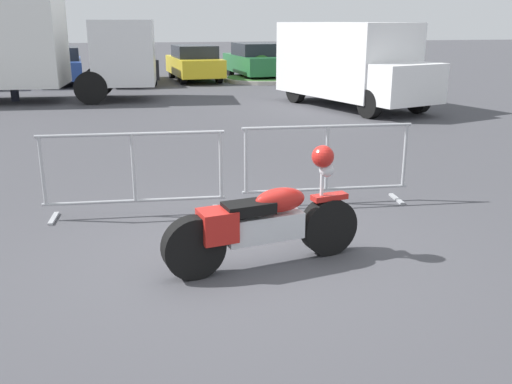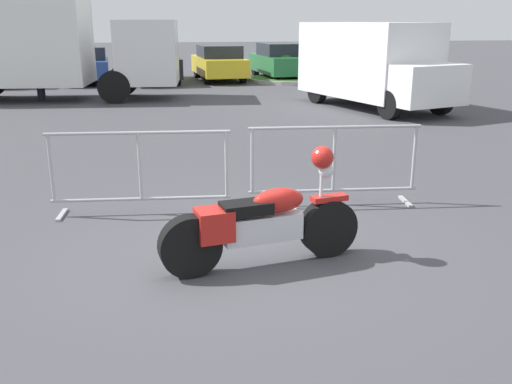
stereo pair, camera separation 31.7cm
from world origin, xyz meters
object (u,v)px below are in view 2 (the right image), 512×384
object	(u,v)px
crowd_barrier_far	(334,164)
parked_car_yellow	(219,63)
parked_car_black	(153,62)
parked_car_green	(280,61)
parked_car_white	(15,66)
pedestrian	(39,69)
parked_car_blue	(86,64)
motorcycle	(262,223)
box_truck	(33,45)
crowd_barrier_near	(140,172)
delivery_van	(372,63)

from	to	relation	value
crowd_barrier_far	parked_car_yellow	world-z (taller)	parked_car_yellow
parked_car_black	parked_car_yellow	bearing A→B (deg)	-89.13
parked_car_yellow	parked_car_green	distance (m)	2.64
parked_car_white	pedestrian	xyz separation A→B (m)	(1.84, -4.72, 0.24)
parked_car_white	parked_car_blue	size ratio (longest dim) A/B	0.97
motorcycle	crowd_barrier_far	world-z (taller)	motorcycle
box_truck	crowd_barrier_far	bearing A→B (deg)	-58.38
crowd_barrier_near	parked_car_green	world-z (taller)	parked_car_green
crowd_barrier_near	delivery_van	size ratio (longest dim) A/B	0.42
parked_car_blue	parked_car_green	distance (m)	7.85
motorcycle	parked_car_blue	size ratio (longest dim) A/B	0.49
crowd_barrier_far	pedestrian	xyz separation A→B (m)	(-6.01, 11.62, 0.37)
motorcycle	parked_car_black	distance (m)	18.15
crowd_barrier_far	parked_car_white	size ratio (longest dim) A/B	0.55
crowd_barrier_near	parked_car_yellow	size ratio (longest dim) A/B	0.53
crowd_barrier_far	parked_car_green	size ratio (longest dim) A/B	0.51
crowd_barrier_far	box_truck	distance (m)	13.05
crowd_barrier_far	parked_car_white	bearing A→B (deg)	115.66
crowd_barrier_near	box_truck	world-z (taller)	box_truck
box_truck	delivery_van	bearing A→B (deg)	-13.99
parked_car_white	parked_car_yellow	size ratio (longest dim) A/B	0.96
parked_car_blue	crowd_barrier_far	bearing A→B (deg)	-167.57
parked_car_white	parked_car_yellow	xyz separation A→B (m)	(7.84, 0.25, 0.03)
motorcycle	parked_car_green	xyz separation A→B (m)	(3.86, 18.73, 0.29)
crowd_barrier_far	crowd_barrier_near	bearing A→B (deg)	180.00
motorcycle	parked_car_black	world-z (taller)	parked_car_black
parked_car_blue	pedestrian	world-z (taller)	pedestrian
parked_car_white	parked_car_blue	bearing A→B (deg)	-90.64
crowd_barrier_far	parked_car_white	distance (m)	18.12
delivery_van	parked_car_yellow	size ratio (longest dim) A/B	1.26
motorcycle	pedestrian	xyz separation A→B (m)	(-4.75, 13.41, 0.47)
box_truck	pedestrian	distance (m)	0.73
crowd_barrier_near	parked_car_green	distance (m)	17.69
parked_car_blue	parked_car_yellow	size ratio (longest dim) A/B	0.99
delivery_van	parked_car_black	world-z (taller)	delivery_van
crowd_barrier_near	parked_car_black	world-z (taller)	parked_car_black
delivery_van	parked_car_yellow	xyz separation A→B (m)	(-3.53, 8.15, -0.53)
delivery_van	parked_car_white	distance (m)	13.86
parked_car_blue	pedestrian	xyz separation A→B (m)	(-0.78, -4.92, 0.22)
parked_car_black	parked_car_yellow	size ratio (longest dim) A/B	1.08
crowd_barrier_near	parked_car_blue	distance (m)	16.76
motorcycle	parked_car_green	size ratio (longest dim) A/B	0.47
crowd_barrier_near	parked_car_white	bearing A→B (deg)	108.10
crowd_barrier_near	delivery_van	bearing A→B (deg)	54.39
crowd_barrier_far	pedestrian	bearing A→B (deg)	117.35
parked_car_yellow	pedestrian	bearing A→B (deg)	124.45
parked_car_white	parked_car_black	bearing A→B (deg)	-95.44
parked_car_black	parked_car_green	bearing A→B (deg)	-88.26
parked_car_blue	pedestrian	distance (m)	4.99
delivery_van	parked_car_yellow	world-z (taller)	delivery_van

